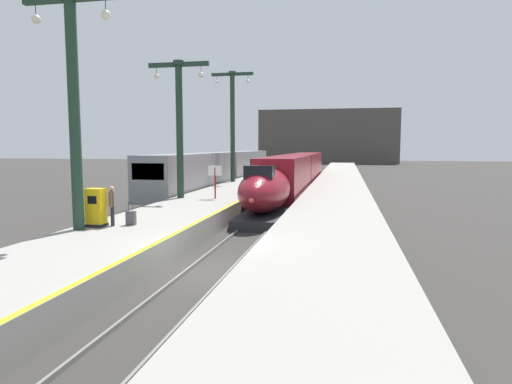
{
  "coord_description": "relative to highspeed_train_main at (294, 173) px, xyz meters",
  "views": [
    {
      "loc": [
        4.61,
        -14.58,
        4.38
      ],
      "look_at": [
        -0.35,
        10.11,
        1.8
      ],
      "focal_mm": 31.13,
      "sensor_mm": 36.0,
      "label": 1
    }
  ],
  "objects": [
    {
      "name": "highspeed_train_main",
      "position": [
        0.0,
        0.0,
        0.0
      ],
      "size": [
        2.92,
        39.1,
        3.6
      ],
      "color": "maroon",
      "rests_on": "ground"
    },
    {
      "name": "rolling_suitcase",
      "position": [
        -4.3,
        -23.49,
        -0.56
      ],
      "size": [
        0.4,
        0.22,
        0.98
      ],
      "color": "#4C4C51",
      "rests_on": "platform_left"
    },
    {
      "name": "departure_info_board",
      "position": [
        -3.56,
        -13.44,
        0.64
      ],
      "size": [
        0.9,
        0.1,
        2.12
      ],
      "color": "maroon",
      "rests_on": "platform_left"
    },
    {
      "name": "rail_main_right",
      "position": [
        0.75,
        1.33,
        -1.86
      ],
      "size": [
        0.08,
        110.0,
        0.12
      ],
      "primitive_type": "cube",
      "color": "slate",
      "rests_on": "ground"
    },
    {
      "name": "rail_secondary_left",
      "position": [
        -8.85,
        1.33,
        -1.86
      ],
      "size": [
        0.08,
        110.0,
        0.12
      ],
      "primitive_type": "cube",
      "color": "slate",
      "rests_on": "ground"
    },
    {
      "name": "terminus_back_wall",
      "position": [
        0.0,
        75.83,
        5.08
      ],
      "size": [
        36.0,
        2.0,
        14.0
      ],
      "primitive_type": "cube",
      "color": "#4C4742",
      "rests_on": "ground"
    },
    {
      "name": "ground_plane",
      "position": [
        0.0,
        -26.17,
        -1.92
      ],
      "size": [
        260.0,
        260.0,
        0.0
      ],
      "primitive_type": "plane",
      "color": "#33302D"
    },
    {
      "name": "rail_secondary_right",
      "position": [
        -7.35,
        1.33,
        -1.86
      ],
      "size": [
        0.08,
        110.0,
        0.12
      ],
      "primitive_type": "cube",
      "color": "slate",
      "rests_on": "ground"
    },
    {
      "name": "platform_right",
      "position": [
        4.05,
        -1.42,
        -1.39
      ],
      "size": [
        4.8,
        110.0,
        1.05
      ],
      "primitive_type": "cube",
      "color": "gray",
      "rests_on": "ground"
    },
    {
      "name": "station_column_far",
      "position": [
        -5.9,
        0.29,
        5.26
      ],
      "size": [
        4.0,
        0.68,
        10.32
      ],
      "color": "#1E3828",
      "rests_on": "platform_left"
    },
    {
      "name": "rail_main_left",
      "position": [
        -0.75,
        1.33,
        -1.86
      ],
      "size": [
        0.08,
        110.0,
        0.12
      ],
      "primitive_type": "cube",
      "color": "slate",
      "rests_on": "ground"
    },
    {
      "name": "ticket_machine_yellow",
      "position": [
        -5.55,
        -24.1,
        -0.13
      ],
      "size": [
        0.76,
        0.62,
        1.6
      ],
      "color": "yellow",
      "rests_on": "platform_left"
    },
    {
      "name": "platform_left_safety_stripe",
      "position": [
        -1.77,
        -1.42,
        -0.86
      ],
      "size": [
        0.2,
        107.8,
        0.01
      ],
      "primitive_type": "cube",
      "color": "yellow",
      "rests_on": "platform_left"
    },
    {
      "name": "regional_train_adjacent",
      "position": [
        -8.1,
        4.51,
        0.21
      ],
      "size": [
        2.85,
        36.6,
        3.8
      ],
      "color": "gray",
      "rests_on": "ground"
    },
    {
      "name": "station_column_mid",
      "position": [
        -5.9,
        -13.47,
        4.44
      ],
      "size": [
        4.0,
        0.68,
        8.77
      ],
      "color": "#1E3828",
      "rests_on": "platform_left"
    },
    {
      "name": "station_column_near",
      "position": [
        -5.9,
        -24.83,
        4.7
      ],
      "size": [
        4.0,
        0.68,
        9.26
      ],
      "color": "#1E3828",
      "rests_on": "platform_left"
    },
    {
      "name": "passenger_near_edge",
      "position": [
        -4.96,
        -23.84,
        0.12
      ],
      "size": [
        0.34,
        0.54,
        1.69
      ],
      "color": "#23232D",
      "rests_on": "platform_left"
    },
    {
      "name": "platform_left",
      "position": [
        -4.05,
        -1.42,
        -1.39
      ],
      "size": [
        4.8,
        110.0,
        1.05
      ],
      "primitive_type": "cube",
      "color": "gray",
      "rests_on": "ground"
    }
  ]
}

